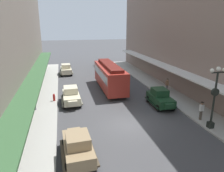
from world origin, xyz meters
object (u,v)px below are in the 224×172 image
object	(u,v)px
parked_car_1	(78,146)
parked_car_2	(66,69)
parked_car_3	(160,97)
fire_hydrant	(54,97)
pedestrian_0	(167,85)
parked_car_0	(71,95)
streetcar	(110,75)
pedestrian_2	(34,102)
lamp_post_with_clock	(215,95)
pedestrian_1	(201,111)

from	to	relation	value
parked_car_1	parked_car_2	size ratio (longest dim) A/B	1.00
parked_car_3	fire_hydrant	distance (m)	11.65
parked_car_1	pedestrian_0	distance (m)	16.37
parked_car_0	parked_car_1	distance (m)	10.16
parked_car_1	streetcar	size ratio (longest dim) A/B	0.45
parked_car_2	pedestrian_2	distance (m)	15.93
streetcar	lamp_post_with_clock	size ratio (longest dim) A/B	1.86
pedestrian_2	parked_car_1	bearing A→B (deg)	-67.98
parked_car_1	pedestrian_1	xyz separation A→B (m)	(11.16, 2.99, 0.07)
parked_car_2	pedestrian_0	size ratio (longest dim) A/B	2.58
lamp_post_with_clock	pedestrian_1	world-z (taller)	lamp_post_with_clock
parked_car_0	parked_car_3	world-z (taller)	same
parked_car_0	fire_hydrant	xyz separation A→B (m)	(-1.84, 0.85, -0.38)
fire_hydrant	pedestrian_2	size ratio (longest dim) A/B	0.50
parked_car_1	parked_car_3	distance (m)	11.78
lamp_post_with_clock	pedestrian_2	size ratio (longest dim) A/B	3.15
parked_car_1	fire_hydrant	bearing A→B (deg)	99.03
parked_car_1	streetcar	bearing A→B (deg)	69.39
parked_car_1	lamp_post_with_clock	xyz separation A→B (m)	(11.00, 1.45, 2.04)
lamp_post_with_clock	pedestrian_1	distance (m)	2.51
lamp_post_with_clock	fire_hydrant	world-z (taller)	lamp_post_with_clock
parked_car_2	fire_hydrant	size ratio (longest dim) A/B	5.24
streetcar	pedestrian_1	size ratio (longest dim) A/B	5.76
parked_car_1	streetcar	world-z (taller)	streetcar
pedestrian_0	lamp_post_with_clock	bearing A→B (deg)	-96.14
parked_car_3	lamp_post_with_clock	xyz separation A→B (m)	(1.73, -5.82, 2.04)
parked_car_3	lamp_post_with_clock	world-z (taller)	lamp_post_with_clock
parked_car_1	streetcar	xyz separation A→B (m)	(5.36, 14.25, 0.96)
parked_car_1	pedestrian_2	size ratio (longest dim) A/B	2.63
parked_car_1	pedestrian_1	size ratio (longest dim) A/B	2.59
parked_car_2	streetcar	bearing A→B (deg)	-61.91
pedestrian_1	parked_car_3	bearing A→B (deg)	113.87
pedestrian_1	pedestrian_0	bearing A→B (deg)	83.84
parked_car_2	fire_hydrant	bearing A→B (deg)	-97.32
parked_car_1	pedestrian_1	distance (m)	11.56
lamp_post_with_clock	fire_hydrant	distance (m)	16.12
parked_car_0	streetcar	distance (m)	6.73
parked_car_3	lamp_post_with_clock	distance (m)	6.40
pedestrian_0	pedestrian_2	xyz separation A→B (m)	(-15.61, -2.27, -0.02)
streetcar	fire_hydrant	size ratio (longest dim) A/B	11.72
parked_car_0	fire_hydrant	size ratio (longest dim) A/B	5.23
pedestrian_0	fire_hydrant	bearing A→B (deg)	-179.65
parked_car_1	parked_car_3	bearing A→B (deg)	38.09
parked_car_0	parked_car_2	size ratio (longest dim) A/B	1.00
parked_car_0	pedestrian_0	distance (m)	11.98
parked_car_3	pedestrian_0	world-z (taller)	parked_car_3
parked_car_2	parked_car_3	bearing A→B (deg)	-61.43
streetcar	pedestrian_2	size ratio (longest dim) A/B	5.86
parked_car_0	pedestrian_1	world-z (taller)	parked_car_0
parked_car_1	pedestrian_1	world-z (taller)	parked_car_1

